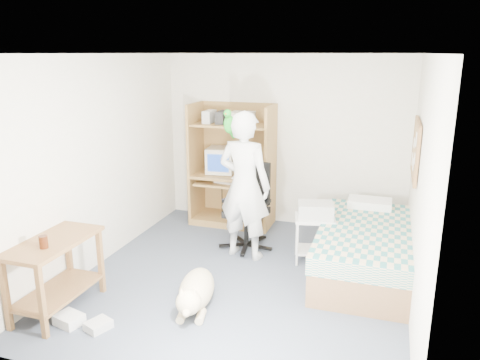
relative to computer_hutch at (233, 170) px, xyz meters
The scene contains 21 objects.
floor 2.05m from the computer_hutch, 68.06° to the right, with size 4.00×4.00×0.00m, color #454E5D.
wall_back 0.86m from the computer_hutch, 20.54° to the left, with size 3.60×0.02×2.50m, color silver.
wall_right 3.07m from the computer_hutch, 34.80° to the right, with size 0.02×4.00×2.50m, color silver.
wall_left 2.10m from the computer_hutch, 122.33° to the right, with size 0.02×4.00×2.50m, color silver.
ceiling 2.52m from the computer_hutch, 68.06° to the right, with size 3.60×4.00×0.02m, color white.
computer_hutch is the anchor object (origin of this frame).
bed 2.35m from the computer_hutch, 29.29° to the right, with size 1.02×2.02×0.66m.
side_desk 3.08m from the computer_hutch, 106.14° to the right, with size 0.50×1.00×0.75m.
corkboard 2.69m from the computer_hutch, 18.72° to the right, with size 0.04×0.94×0.66m.
office_chair 1.03m from the computer_hutch, 58.84° to the right, with size 0.63×0.63×1.11m.
person 1.24m from the computer_hutch, 64.71° to the right, with size 0.68×0.44×1.85m, color white.
parrot 1.44m from the computer_hutch, 73.53° to the right, with size 0.14×0.24×0.37m.
dog 2.58m from the computer_hutch, 79.98° to the right, with size 0.50×1.07×0.40m.
printer_cart 1.77m from the computer_hutch, 35.63° to the right, with size 0.55×0.48×0.57m.
printer 1.72m from the computer_hutch, 35.63° to the right, with size 0.42×0.32×0.18m, color #A5A5A0.
crt_monitor 0.23m from the computer_hutch, behind, with size 0.44×0.46×0.38m.
keyboard 0.22m from the computer_hutch, 90.07° to the right, with size 0.45×0.16×0.03m, color beige.
pencil_cup 0.37m from the computer_hutch, 13.80° to the right, with size 0.08×0.08×0.12m, color yellow.
drink_glass 3.22m from the computer_hutch, 104.40° to the right, with size 0.08×0.08×0.12m, color #3C1809.
floor_box_a 3.28m from the computer_hutch, 100.64° to the right, with size 0.25×0.20×0.10m, color white.
floor_box_b 3.23m from the computer_hutch, 95.06° to the right, with size 0.18×0.22×0.08m, color beige.
Camera 1 is at (1.48, -4.65, 2.51)m, focal length 35.00 mm.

